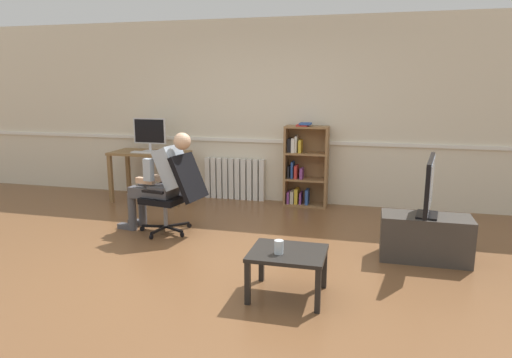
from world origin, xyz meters
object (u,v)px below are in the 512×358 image
keyboard (144,152)px  computer_mouse (163,152)px  tv_screen (429,186)px  office_chair (176,191)px  bookshelf (304,167)px  imac_monitor (150,132)px  coffee_table (288,258)px  tv_stand (425,238)px  drinking_glass (279,247)px  radiator (235,179)px  person_seated (162,179)px  computer_desk (150,159)px

keyboard → computer_mouse: 0.30m
keyboard → tv_screen: tv_screen is taller
office_chair → bookshelf: bearing=152.1°
computer_mouse → imac_monitor: bearing=147.0°
coffee_table → imac_monitor: bearing=134.0°
tv_stand → drinking_glass: (-1.26, -1.22, 0.22)m
office_chair → tv_screen: (2.79, -0.14, 0.25)m
keyboard → tv_screen: bearing=-19.8°
keyboard → drinking_glass: bearing=-45.2°
radiator → office_chair: (-0.18, -1.78, 0.20)m
person_seated → tv_screen: size_ratio=1.41×
person_seated → coffee_table: size_ratio=1.94×
person_seated → computer_desk: bearing=-138.6°
tv_screen → drinking_glass: size_ratio=7.57×
office_chair → tv_screen: size_ratio=1.13×
computer_mouse → tv_screen: bearing=-21.6°
keyboard → person_seated: size_ratio=0.30×
computer_desk → keyboard: bearing=-100.5°
person_seated → tv_screen: person_seated is taller
person_seated → tv_screen: bearing=95.8°
drinking_glass → bookshelf: bearing=95.0°
tv_stand → coffee_table: (-1.20, -1.15, 0.11)m
imac_monitor → coffee_table: imac_monitor is taller
person_seated → coffee_table: 2.23m
imac_monitor → bookshelf: imac_monitor is taller
bookshelf → tv_stand: bookshelf is taller
bookshelf → radiator: 1.12m
keyboard → person_seated: bearing=-54.0°
computer_mouse → tv_screen: tv_screen is taller
coffee_table → drinking_glass: (-0.06, -0.07, 0.11)m
bookshelf → radiator: (-1.09, 0.10, -0.26)m
imac_monitor → bookshelf: (2.33, 0.22, -0.47)m
computer_mouse → tv_screen: 3.83m
computer_desk → computer_mouse: size_ratio=11.46×
imac_monitor → office_chair: (1.07, -1.47, -0.52)m
computer_mouse → coffee_table: size_ratio=0.16×
keyboard → radiator: 1.43m
computer_desk → radiator: bearing=17.7°
person_seated → tv_stand: bearing=95.8°
keyboard → office_chair: bearing=-49.5°
imac_monitor → coffee_table: (2.66, -2.76, -0.70)m
keyboard → tv_stand: (3.86, -1.39, -0.53)m
keyboard → computer_mouse: (0.30, 0.02, 0.01)m
computer_mouse → radiator: computer_mouse is taller
computer_desk → coffee_table: bearing=-45.5°
bookshelf → tv_screen: size_ratio=1.42×
imac_monitor → computer_mouse: bearing=-33.0°
bookshelf → drinking_glass: bearing=-85.0°
tv_stand → bookshelf: bearing=130.0°
computer_mouse → radiator: (0.94, 0.51, -0.45)m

